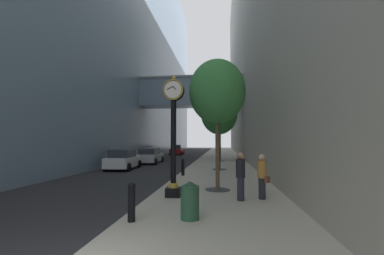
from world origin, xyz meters
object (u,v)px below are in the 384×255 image
pedestrian_walking (262,175)px  car_red_mid (177,150)px  street_tree_mid_near (219,114)px  bollard_third (174,173)px  bollard_fourth (183,167)px  bollard_nearest (132,201)px  street_tree_mid_far (220,115)px  car_silver_near (150,156)px  street_clock (173,130)px  street_tree_near (217,92)px  car_white_far (123,160)px  pedestrian_by_clock (241,175)px  trash_bin (190,200)px

pedestrian_walking → car_red_mid: size_ratio=0.37×
street_tree_mid_near → pedestrian_walking: street_tree_mid_near is taller
bollard_third → bollard_fourth: (0.00, 3.08, 0.00)m
street_tree_mid_near → pedestrian_walking: (1.69, -9.73, -3.34)m
bollard_nearest → bollard_fourth: size_ratio=1.00×
street_tree_mid_far → pedestrian_walking: street_tree_mid_far is taller
bollard_third → car_silver_near: car_silver_near is taller
street_clock → street_tree_near: size_ratio=0.81×
bollard_fourth → car_white_far: car_white_far is taller
street_tree_mid_near → pedestrian_by_clock: street_tree_mid_near is taller
street_tree_near → car_silver_near: bearing=116.8°
bollard_fourth → street_tree_near: (2.24, -4.50, 3.83)m
street_tree_near → car_red_mid: bearing=103.3°
street_tree_mid_far → car_white_far: (-7.74, -7.68, -4.28)m
pedestrian_walking → pedestrian_by_clock: bearing=-160.5°
bollard_nearest → street_tree_near: (2.24, 4.75, 3.83)m
street_clock → street_tree_mid_far: 18.00m
pedestrian_walking → car_silver_near: pedestrian_walking is taller
bollard_third → street_tree_mid_near: (2.24, 6.69, 3.67)m
trash_bin → street_tree_mid_far: bearing=88.1°
street_tree_mid_far → pedestrian_by_clock: 18.58m
street_tree_mid_far → pedestrian_by_clock: size_ratio=3.76×
bollard_nearest → street_tree_mid_near: street_tree_mid_near is taller
car_silver_near → car_white_far: bearing=-96.3°
street_tree_mid_near → trash_bin: street_tree_mid_near is taller
street_tree_mid_near → trash_bin: 13.02m
bollard_nearest → street_tree_mid_far: size_ratio=0.16×
pedestrian_walking → car_red_mid: 32.87m
trash_bin → pedestrian_by_clock: size_ratio=0.60×
street_clock → car_silver_near: bearing=109.1°
street_tree_mid_far → trash_bin: 21.04m
bollard_nearest → bollard_fourth: 9.25m
bollard_nearest → bollard_fourth: (0.00, 9.25, 0.00)m
street_clock → car_silver_near: (-5.42, 15.69, -2.00)m
bollard_third → car_silver_near: size_ratio=0.24×
bollard_fourth → pedestrian_by_clock: pedestrian_by_clock is taller
bollard_nearest → car_silver_near: 19.50m
street_tree_mid_far → car_silver_near: (-7.13, -2.08, -4.29)m
pedestrian_walking → car_white_far: (-9.43, 10.16, -0.24)m
street_tree_mid_far → car_red_mid: street_tree_mid_far is taller
pedestrian_by_clock → street_tree_mid_near: bearing=95.0°
bollard_fourth → car_silver_near: bearing=116.9°
street_tree_mid_near → pedestrian_walking: 10.43m
trash_bin → car_red_mid: size_ratio=0.23×
street_tree_mid_near → car_white_far: bearing=176.9°
street_tree_near → car_red_mid: (-7.13, 30.04, -3.72)m
street_tree_mid_near → bollard_third: bearing=-108.5°
bollard_nearest → car_white_far: (-5.50, 13.28, 0.09)m
street_tree_mid_near → trash_bin: bearing=-93.2°
bollard_nearest → bollard_third: size_ratio=1.00×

